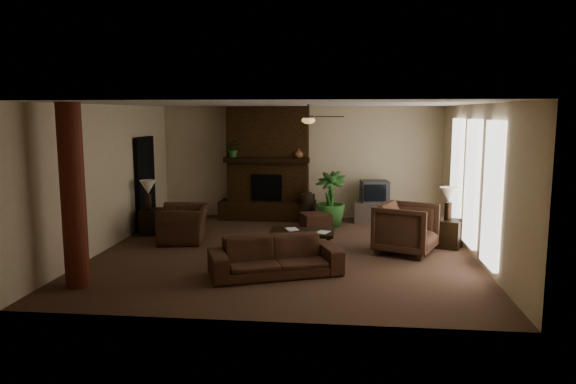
# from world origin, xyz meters

# --- Properties ---
(room_shell) EXTENTS (7.00, 7.00, 7.00)m
(room_shell) POSITION_xyz_m (0.00, 0.00, 1.40)
(room_shell) COLOR brown
(room_shell) RESTS_ON ground
(fireplace) EXTENTS (2.40, 0.70, 2.80)m
(fireplace) POSITION_xyz_m (-0.80, 3.22, 1.16)
(fireplace) COLOR #442A12
(fireplace) RESTS_ON ground
(windows) EXTENTS (0.08, 3.65, 2.35)m
(windows) POSITION_xyz_m (3.45, 0.20, 1.35)
(windows) COLOR white
(windows) RESTS_ON ground
(log_column) EXTENTS (0.36, 0.36, 2.80)m
(log_column) POSITION_xyz_m (-2.95, -2.40, 1.40)
(log_column) COLOR maroon
(log_column) RESTS_ON ground
(doorway) EXTENTS (0.10, 1.00, 2.10)m
(doorway) POSITION_xyz_m (-3.44, 1.80, 1.05)
(doorway) COLOR black
(doorway) RESTS_ON ground
(ceiling_fan) EXTENTS (1.35, 1.35, 0.37)m
(ceiling_fan) POSITION_xyz_m (0.40, 0.30, 2.53)
(ceiling_fan) COLOR black
(ceiling_fan) RESTS_ON ceiling
(sofa) EXTENTS (2.21, 1.35, 0.83)m
(sofa) POSITION_xyz_m (-0.01, -1.51, 0.42)
(sofa) COLOR #462C1E
(sofa) RESTS_ON ground
(armchair_left) EXTENTS (0.90, 1.23, 0.99)m
(armchair_left) POSITION_xyz_m (-2.18, 0.62, 0.49)
(armchair_left) COLOR #462C1E
(armchair_left) RESTS_ON ground
(armchair_right) EXTENTS (1.28, 1.31, 1.05)m
(armchair_right) POSITION_xyz_m (2.28, 0.12, 0.52)
(armchair_right) COLOR #462C1E
(armchair_right) RESTS_ON ground
(coffee_table) EXTENTS (1.20, 0.70, 0.43)m
(coffee_table) POSITION_xyz_m (0.31, -0.07, 0.37)
(coffee_table) COLOR black
(coffee_table) RESTS_ON ground
(ottoman) EXTENTS (0.78, 0.78, 0.40)m
(ottoman) POSITION_xyz_m (0.47, 1.89, 0.20)
(ottoman) COLOR #462C1E
(ottoman) RESTS_ON ground
(tv_stand) EXTENTS (0.88, 0.56, 0.50)m
(tv_stand) POSITION_xyz_m (1.79, 2.99, 0.25)
(tv_stand) COLOR #B0B0B2
(tv_stand) RESTS_ON ground
(tv) EXTENTS (0.72, 0.61, 0.52)m
(tv) POSITION_xyz_m (1.83, 3.02, 0.76)
(tv) COLOR #37383A
(tv) RESTS_ON tv_stand
(floor_vase) EXTENTS (0.34, 0.34, 0.77)m
(floor_vase) POSITION_xyz_m (0.23, 2.78, 0.43)
(floor_vase) COLOR #31271B
(floor_vase) RESTS_ON ground
(floor_plant) EXTENTS (0.96, 1.40, 0.72)m
(floor_plant) POSITION_xyz_m (0.78, 2.47, 0.36)
(floor_plant) COLOR #2D5E25
(floor_plant) RESTS_ON ground
(side_table_left) EXTENTS (0.60, 0.60, 0.55)m
(side_table_left) POSITION_xyz_m (-3.09, 1.20, 0.28)
(side_table_left) COLOR black
(side_table_left) RESTS_ON ground
(lamp_left) EXTENTS (0.41, 0.41, 0.65)m
(lamp_left) POSITION_xyz_m (-3.13, 1.15, 1.00)
(lamp_left) COLOR black
(lamp_left) RESTS_ON side_table_left
(side_table_right) EXTENTS (0.65, 0.65, 0.55)m
(side_table_right) POSITION_xyz_m (3.15, 0.69, 0.28)
(side_table_right) COLOR black
(side_table_right) RESTS_ON ground
(lamp_right) EXTENTS (0.36, 0.36, 0.65)m
(lamp_right) POSITION_xyz_m (3.14, 0.70, 1.00)
(lamp_right) COLOR black
(lamp_right) RESTS_ON side_table_right
(mantel_plant) EXTENTS (0.49, 0.52, 0.33)m
(mantel_plant) POSITION_xyz_m (-1.61, 2.94, 1.72)
(mantel_plant) COLOR #2D5E25
(mantel_plant) RESTS_ON fireplace
(mantel_vase) EXTENTS (0.27, 0.28, 0.22)m
(mantel_vase) POSITION_xyz_m (-0.01, 2.99, 1.67)
(mantel_vase) COLOR #93573A
(mantel_vase) RESTS_ON fireplace
(book_a) EXTENTS (0.21, 0.10, 0.29)m
(book_a) POSITION_xyz_m (0.02, -0.07, 0.57)
(book_a) COLOR #999999
(book_a) RESTS_ON coffee_table
(book_b) EXTENTS (0.21, 0.10, 0.29)m
(book_b) POSITION_xyz_m (0.61, -0.18, 0.58)
(book_b) COLOR #999999
(book_b) RESTS_ON coffee_table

